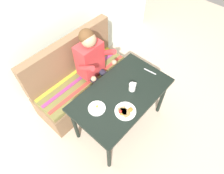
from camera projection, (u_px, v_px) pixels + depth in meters
name	position (u px, v px, depth m)	size (l,w,h in m)	color
ground_plane	(120.00, 123.00, 2.88)	(8.00, 8.00, 0.00)	#C8B29B
back_wall	(43.00, 8.00, 2.37)	(4.40, 0.10, 2.60)	silver
table	(121.00, 97.00, 2.37)	(1.20, 0.70, 0.73)	black
couch	(81.00, 81.00, 2.93)	(1.44, 0.56, 1.00)	brown
person	(94.00, 62.00, 2.59)	(0.45, 0.61, 1.21)	red
plate_breakfast	(125.00, 111.00, 2.14)	(0.23, 0.23, 0.05)	white
plate_eggs	(97.00, 108.00, 2.17)	(0.19, 0.19, 0.04)	white
coffee_mug	(132.00, 87.00, 2.30)	(0.12, 0.08, 0.10)	white
fork	(150.00, 71.00, 2.51)	(0.01, 0.17, 0.01)	silver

